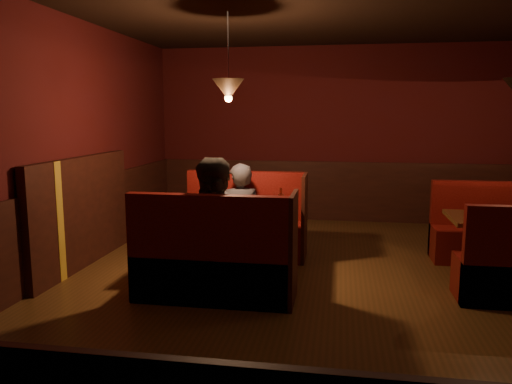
% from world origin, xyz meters
% --- Properties ---
extents(room, '(6.02, 7.02, 2.92)m').
position_xyz_m(room, '(-0.28, 0.05, 1.05)').
color(room, '#503518').
rests_on(room, ground).
extents(main_table, '(1.42, 0.86, 0.99)m').
position_xyz_m(main_table, '(-1.12, 0.35, 0.59)').
color(main_table, '#533011').
rests_on(main_table, ground).
extents(main_bench_far, '(1.56, 0.56, 1.06)m').
position_xyz_m(main_bench_far, '(-1.10, 1.16, 0.34)').
color(main_bench_far, '#440704').
rests_on(main_bench_far, ground).
extents(main_bench_near, '(1.56, 0.56, 1.06)m').
position_xyz_m(main_bench_near, '(-1.10, -0.45, 0.34)').
color(main_bench_near, '#440704').
rests_on(main_bench_near, ground).
extents(second_table, '(1.23, 0.79, 0.69)m').
position_xyz_m(second_table, '(1.87, 0.66, 0.51)').
color(second_table, '#533011').
rests_on(second_table, ground).
extents(second_bench_far, '(1.36, 0.51, 0.97)m').
position_xyz_m(second_bench_far, '(1.90, 1.40, 0.31)').
color(second_bench_far, '#440704').
rests_on(second_bench_far, ground).
extents(diner_a, '(0.66, 0.55, 1.55)m').
position_xyz_m(diner_a, '(-1.16, 1.03, 0.77)').
color(diner_a, '#313037').
rests_on(diner_a, ground).
extents(diner_b, '(0.97, 0.83, 1.72)m').
position_xyz_m(diner_b, '(-1.10, -0.29, 0.86)').
color(diner_b, black).
rests_on(diner_b, ground).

